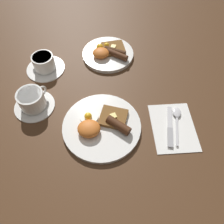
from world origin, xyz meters
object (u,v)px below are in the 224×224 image
object	(u,v)px
teacup_near	(33,101)
teacup_far	(44,64)
breakfast_plate_far	(108,53)
knife	(170,128)
breakfast_plate_near	(102,126)
spoon	(177,117)

from	to	relation	value
teacup_near	teacup_far	distance (m)	0.19
breakfast_plate_far	teacup_far	bearing A→B (deg)	-162.46
teacup_near	teacup_far	size ratio (longest dim) A/B	0.94
teacup_far	teacup_near	bearing A→B (deg)	-91.96
breakfast_plate_far	knife	world-z (taller)	breakfast_plate_far
breakfast_plate_near	teacup_far	world-z (taller)	teacup_far
spoon	teacup_near	bearing A→B (deg)	93.02
knife	teacup_near	bearing A→B (deg)	85.90
spoon	breakfast_plate_far	bearing A→B (deg)	45.75
breakfast_plate_far	teacup_far	world-z (taller)	teacup_far
teacup_near	spoon	xyz separation A→B (m)	(0.51, -0.05, -0.02)
breakfast_plate_near	teacup_near	world-z (taller)	teacup_near
breakfast_plate_near	breakfast_plate_far	distance (m)	0.37
breakfast_plate_far	spoon	distance (m)	0.41
breakfast_plate_near	breakfast_plate_far	bearing A→B (deg)	87.10
teacup_near	knife	xyz separation A→B (m)	(0.48, -0.10, -0.03)
breakfast_plate_far	knife	size ratio (longest dim) A/B	1.36
teacup_far	spoon	xyz separation A→B (m)	(0.51, -0.24, -0.02)
teacup_far	knife	xyz separation A→B (m)	(0.48, -0.29, -0.02)
breakfast_plate_near	teacup_near	xyz separation A→B (m)	(-0.25, 0.09, 0.02)
breakfast_plate_far	teacup_near	size ratio (longest dim) A/B	1.50
teacup_near	spoon	size ratio (longest dim) A/B	0.96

